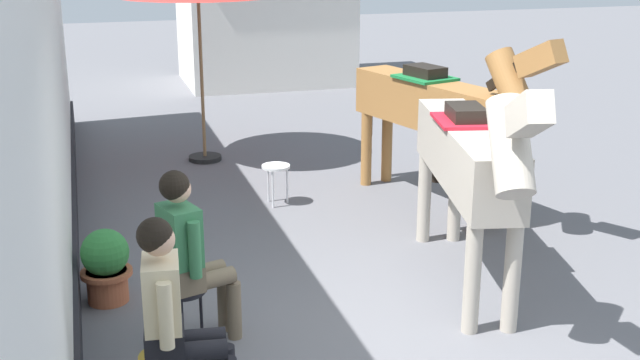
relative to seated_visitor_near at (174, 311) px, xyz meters
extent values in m
plane|color=slate|center=(1.78, 3.30, -0.78)|extent=(40.00, 40.00, 0.00)
cube|color=white|center=(-0.77, 1.80, 0.92)|extent=(0.30, 14.00, 3.40)
cube|color=black|center=(-0.75, 1.80, -0.60)|extent=(0.34, 14.00, 0.36)
cube|color=silver|center=(3.18, 11.53, 0.52)|extent=(3.20, 2.40, 2.60)
cylinder|color=gold|center=(-0.06, 0.01, -0.31)|extent=(0.34, 0.34, 0.03)
cube|color=black|center=(-0.06, 0.01, -0.20)|extent=(0.27, 0.34, 0.20)
cube|color=beige|center=(-0.06, 0.01, 0.12)|extent=(0.26, 0.36, 0.44)
sphere|color=tan|center=(-0.06, 0.01, 0.47)|extent=(0.20, 0.20, 0.20)
sphere|color=black|center=(-0.08, 0.01, 0.50)|extent=(0.22, 0.22, 0.22)
cylinder|color=black|center=(0.13, 0.07, -0.25)|extent=(0.39, 0.17, 0.13)
cylinder|color=black|center=(0.12, -0.09, -0.25)|extent=(0.39, 0.17, 0.13)
cylinder|color=beige|center=(-0.02, 0.20, 0.07)|extent=(0.09, 0.09, 0.42)
cylinder|color=beige|center=(-0.07, -0.19, 0.07)|extent=(0.09, 0.09, 0.42)
cylinder|color=black|center=(0.16, 0.96, -0.31)|extent=(0.34, 0.34, 0.03)
cylinder|color=black|center=(0.30, 1.00, -0.55)|extent=(0.02, 0.02, 0.45)
cylinder|color=black|center=(0.06, 1.05, -0.55)|extent=(0.02, 0.02, 0.45)
cylinder|color=black|center=(0.13, 0.82, -0.55)|extent=(0.02, 0.02, 0.45)
cube|color=brown|center=(0.16, 0.96, -0.20)|extent=(0.33, 0.38, 0.20)
cube|color=#337247|center=(0.16, 0.96, 0.12)|extent=(0.31, 0.39, 0.44)
sphere|color=tan|center=(0.16, 0.96, 0.47)|extent=(0.20, 0.20, 0.20)
sphere|color=black|center=(0.14, 0.95, 0.50)|extent=(0.22, 0.22, 0.22)
cylinder|color=brown|center=(0.32, 1.09, -0.25)|extent=(0.40, 0.24, 0.13)
cylinder|color=brown|center=(0.50, 1.15, -0.55)|extent=(0.11, 0.11, 0.46)
cylinder|color=brown|center=(0.37, 0.94, -0.25)|extent=(0.40, 0.24, 0.13)
cylinder|color=brown|center=(0.55, 1.00, -0.55)|extent=(0.11, 0.11, 0.46)
cylinder|color=#337247|center=(0.12, 1.16, 0.07)|extent=(0.09, 0.09, 0.42)
cylinder|color=#337247|center=(0.24, 0.77, 0.07)|extent=(0.09, 0.09, 0.42)
cube|color=#B2A899|center=(2.69, 1.50, 0.38)|extent=(0.91, 2.24, 0.52)
cylinder|color=#B2A899|center=(2.63, 0.51, -0.33)|extent=(0.13, 0.13, 0.90)
cylinder|color=#B2A899|center=(2.32, 0.58, -0.33)|extent=(0.13, 0.13, 0.90)
cylinder|color=#B2A899|center=(3.05, 2.41, -0.33)|extent=(0.13, 0.13, 0.90)
cylinder|color=#B2A899|center=(2.74, 2.47, -0.33)|extent=(0.13, 0.13, 0.90)
cylinder|color=#B2A899|center=(2.43, 0.33, 0.77)|extent=(0.41, 0.68, 0.73)
cube|color=#B2A899|center=(2.35, 0.00, 1.08)|extent=(0.29, 0.55, 0.40)
cube|color=black|center=(2.43, 0.35, 0.91)|extent=(0.18, 0.62, 0.48)
cylinder|color=black|center=(2.93, 2.62, 0.11)|extent=(0.12, 0.12, 0.65)
cube|color=red|center=(2.71, 1.60, 0.66)|extent=(0.62, 0.69, 0.03)
cube|color=black|center=(2.71, 1.60, 0.73)|extent=(0.37, 0.49, 0.12)
cube|color=#9E6B38|center=(3.23, 3.52, 0.38)|extent=(1.03, 2.24, 0.52)
cylinder|color=#9E6B38|center=(3.65, 2.62, -0.33)|extent=(0.13, 0.13, 0.90)
cylinder|color=#9E6B38|center=(3.35, 2.53, -0.33)|extent=(0.13, 0.13, 0.90)
cylinder|color=#9E6B38|center=(3.11, 4.48, -0.33)|extent=(0.13, 0.13, 0.90)
cylinder|color=#9E6B38|center=(2.82, 4.40, -0.33)|extent=(0.13, 0.13, 0.90)
cylinder|color=#9E6B38|center=(3.56, 2.36, 0.77)|extent=(0.44, 0.68, 0.73)
cube|color=#9E6B38|center=(3.66, 2.03, 1.08)|extent=(0.32, 0.56, 0.40)
cube|color=black|center=(3.56, 2.38, 0.91)|extent=(0.21, 0.62, 0.48)
cylinder|color=black|center=(2.92, 4.61, 0.11)|extent=(0.12, 0.12, 0.65)
cube|color=#197238|center=(3.20, 3.61, 0.66)|extent=(0.65, 0.71, 0.03)
cube|color=black|center=(3.20, 3.61, 0.73)|extent=(0.39, 0.50, 0.12)
cylinder|color=#A85638|center=(-0.36, 1.93, -0.64)|extent=(0.34, 0.34, 0.28)
cylinder|color=#A85638|center=(-0.36, 1.93, -0.52)|extent=(0.43, 0.43, 0.04)
sphere|color=#2D7A38|center=(-0.36, 1.93, -0.34)|extent=(0.40, 0.40, 0.40)
cylinder|color=black|center=(1.09, 6.04, -0.75)|extent=(0.44, 0.44, 0.06)
cylinder|color=olive|center=(1.09, 6.04, 0.32)|extent=(0.04, 0.04, 2.20)
cylinder|color=white|center=(1.59, 3.98, -0.33)|extent=(0.32, 0.32, 0.03)
cylinder|color=silver|center=(1.72, 3.98, -0.56)|extent=(0.02, 0.02, 0.43)
cylinder|color=silver|center=(1.53, 4.10, -0.56)|extent=(0.02, 0.02, 0.43)
cylinder|color=silver|center=(1.53, 3.87, -0.56)|extent=(0.02, 0.02, 0.43)
camera|label=1|loc=(-0.42, -4.61, 2.26)|focal=45.98mm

